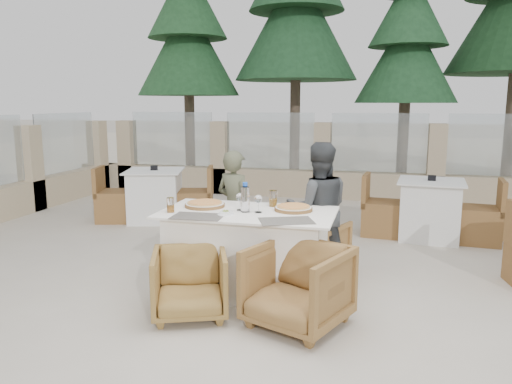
% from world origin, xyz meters
% --- Properties ---
extents(ground, '(80.00, 80.00, 0.00)m').
position_xyz_m(ground, '(0.00, 0.00, 0.00)').
color(ground, beige).
rests_on(ground, ground).
extents(sand_patch, '(30.00, 16.00, 0.01)m').
position_xyz_m(sand_patch, '(0.00, 14.00, 0.01)').
color(sand_patch, beige).
rests_on(sand_patch, ground).
extents(perimeter_wall_far, '(10.00, 0.34, 1.60)m').
position_xyz_m(perimeter_wall_far, '(0.00, 4.80, 0.80)').
color(perimeter_wall_far, tan).
rests_on(perimeter_wall_far, ground).
extents(pine_far_left, '(2.42, 2.42, 5.50)m').
position_xyz_m(pine_far_left, '(-3.50, 7.00, 2.75)').
color(pine_far_left, '#214D28').
rests_on(pine_far_left, ground).
extents(pine_mid_left, '(2.86, 2.86, 6.50)m').
position_xyz_m(pine_mid_left, '(-1.00, 7.50, 3.25)').
color(pine_mid_left, '#1F4927').
rests_on(pine_mid_left, ground).
extents(pine_centre, '(2.20, 2.20, 5.00)m').
position_xyz_m(pine_centre, '(1.50, 7.20, 2.50)').
color(pine_centre, '#214F2A').
rests_on(pine_centre, ground).
extents(dining_table, '(1.60, 0.90, 0.77)m').
position_xyz_m(dining_table, '(-0.09, -0.09, 0.39)').
color(dining_table, white).
rests_on(dining_table, ground).
extents(placemat_near_left, '(0.46, 0.32, 0.00)m').
position_xyz_m(placemat_near_left, '(-0.47, -0.40, 0.77)').
color(placemat_near_left, '#5E5851').
rests_on(placemat_near_left, dining_table).
extents(placemat_near_right, '(0.53, 0.45, 0.00)m').
position_xyz_m(placemat_near_right, '(0.32, -0.37, 0.77)').
color(placemat_near_right, '#625C54').
rests_on(placemat_near_right, dining_table).
extents(pizza_left, '(0.50, 0.50, 0.05)m').
position_xyz_m(pizza_left, '(-0.55, 0.01, 0.80)').
color(pizza_left, '#D65B1D').
rests_on(pizza_left, dining_table).
extents(pizza_right, '(0.44, 0.44, 0.05)m').
position_xyz_m(pizza_right, '(0.31, 0.05, 0.79)').
color(pizza_right, '#D75E1D').
rests_on(pizza_right, dining_table).
extents(water_bottle, '(0.10, 0.10, 0.28)m').
position_xyz_m(water_bottle, '(-0.11, -0.11, 0.91)').
color(water_bottle, silver).
rests_on(water_bottle, dining_table).
extents(wine_glass_centre, '(0.10, 0.10, 0.18)m').
position_xyz_m(wine_glass_centre, '(-0.18, -0.06, 0.86)').
color(wine_glass_centre, silver).
rests_on(wine_glass_centre, dining_table).
extents(wine_glass_near, '(0.09, 0.09, 0.18)m').
position_xyz_m(wine_glass_near, '(0.01, -0.11, 0.86)').
color(wine_glass_near, silver).
rests_on(wine_glass_near, dining_table).
extents(beer_glass_left, '(0.08, 0.08, 0.14)m').
position_xyz_m(beer_glass_left, '(-0.77, -0.30, 0.84)').
color(beer_glass_left, orange).
rests_on(beer_glass_left, dining_table).
extents(beer_glass_right, '(0.08, 0.08, 0.16)m').
position_xyz_m(beer_glass_right, '(0.08, 0.19, 0.85)').
color(beer_glass_right, '#C2811B').
rests_on(beer_glass_right, dining_table).
extents(olive_dish, '(0.13, 0.13, 0.04)m').
position_xyz_m(olive_dish, '(-0.25, -0.28, 0.79)').
color(olive_dish, white).
rests_on(olive_dish, dining_table).
extents(armchair_far_left, '(0.71, 0.72, 0.59)m').
position_xyz_m(armchair_far_left, '(-0.36, 0.67, 0.30)').
color(armchair_far_left, olive).
rests_on(armchair_far_left, ground).
extents(armchair_far_right, '(0.75, 0.76, 0.54)m').
position_xyz_m(armchair_far_right, '(0.44, 0.66, 0.27)').
color(armchair_far_right, olive).
rests_on(armchair_far_right, ground).
extents(armchair_near_left, '(0.79, 0.80, 0.56)m').
position_xyz_m(armchair_near_left, '(-0.41, -0.75, 0.28)').
color(armchair_near_left, olive).
rests_on(armchair_near_left, ground).
extents(armchair_near_right, '(0.92, 0.93, 0.66)m').
position_xyz_m(armchair_near_right, '(0.48, -0.71, 0.33)').
color(armchair_near_right, olive).
rests_on(armchair_near_right, ground).
extents(diner_left, '(0.54, 0.46, 1.27)m').
position_xyz_m(diner_left, '(-0.44, 0.62, 0.63)').
color(diner_left, '#555840').
rests_on(diner_left, ground).
extents(diner_right, '(0.79, 0.68, 1.38)m').
position_xyz_m(diner_right, '(0.48, 0.52, 0.69)').
color(diner_right, '#3D4042').
rests_on(diner_right, ground).
extents(bg_table_a, '(1.80, 1.23, 0.77)m').
position_xyz_m(bg_table_a, '(-2.19, 2.31, 0.39)').
color(bg_table_a, white).
rests_on(bg_table_a, ground).
extents(bg_table_b, '(1.70, 0.95, 0.77)m').
position_xyz_m(bg_table_b, '(1.71, 2.27, 0.39)').
color(bg_table_b, silver).
rests_on(bg_table_b, ground).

